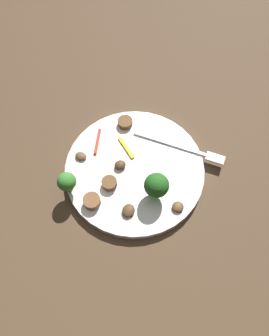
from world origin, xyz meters
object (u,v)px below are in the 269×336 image
broccoli_floret_1 (67,182)px  mushroom_0 (178,207)px  fork (185,149)px  sausage_slice_1 (92,201)px  plate (134,170)px  mushroom_1 (81,156)px  mushroom_2 (128,211)px  broccoli_floret_0 (157,185)px  mushroom_3 (120,165)px  pepper_strip_1 (97,141)px  sausage_slice_2 (109,183)px  pepper_strip_0 (126,148)px  sausage_slice_0 (125,122)px

broccoli_floret_1 → mushroom_0: (0.19, 0.05, -0.03)m
fork → sausage_slice_1: sausage_slice_1 is taller
plate → mushroom_0: (0.10, -0.04, 0.01)m
mushroom_1 → mushroom_2: size_ratio=0.88×
broccoli_floret_0 → fork: bearing=80.9°
broccoli_floret_0 → mushroom_2: broccoli_floret_0 is taller
mushroom_0 → mushroom_3: (-0.13, 0.03, 0.00)m
pepper_strip_1 → plate: bearing=-14.0°
sausage_slice_2 → pepper_strip_1: bearing=130.6°
mushroom_3 → pepper_strip_0: (-0.01, 0.04, -0.00)m
sausage_slice_2 → pepper_strip_1: size_ratio=0.49×
fork → sausage_slice_0: sausage_slice_0 is taller
sausage_slice_2 → pepper_strip_0: 0.08m
fork → plate: bearing=-137.3°
sausage_slice_0 → mushroom_2: 0.18m
plate → broccoli_floret_1: size_ratio=5.39×
sausage_slice_1 → pepper_strip_1: (-0.05, 0.11, -0.01)m
mushroom_1 → sausage_slice_2: bearing=-21.3°
fork → pepper_strip_0: size_ratio=3.42×
mushroom_1 → plate: bearing=11.4°
mushroom_1 → pepper_strip_1: bearing=72.8°
broccoli_floret_1 → mushroom_3: 0.10m
pepper_strip_0 → sausage_slice_1: bearing=-93.5°
mushroom_1 → mushroom_2: mushroom_2 is taller
mushroom_1 → mushroom_2: bearing=-25.8°
sausage_slice_2 → mushroom_0: (0.13, 0.01, -0.00)m
plate → fork: 0.11m
mushroom_1 → mushroom_3: 0.08m
broccoli_floret_0 → pepper_strip_0: size_ratio=1.12×
sausage_slice_2 → mushroom_0: bearing=4.1°
broccoli_floret_1 → pepper_strip_0: (0.06, 0.12, -0.03)m
fork → pepper_strip_1: 0.17m
sausage_slice_0 → pepper_strip_1: 0.07m
mushroom_2 → fork: bearing=73.5°
broccoli_floret_1 → sausage_slice_1: 0.05m
plate → sausage_slice_0: size_ratio=8.86×
fork → sausage_slice_1: (-0.11, -0.17, 0.01)m
broccoli_floret_1 → sausage_slice_1: size_ratio=1.60×
broccoli_floret_1 → pepper_strip_1: size_ratio=0.86×
broccoli_floret_1 → mushroom_3: size_ratio=2.27×
mushroom_3 → pepper_strip_0: mushroom_3 is taller
mushroom_1 → pepper_strip_0: bearing=37.3°
broccoli_floret_0 → mushroom_1: 0.16m
plate → pepper_strip_0: (-0.03, 0.03, 0.01)m
fork → sausage_slice_0: (-0.13, 0.01, 0.00)m
plate → mushroom_1: bearing=-168.6°
fork → mushroom_0: 0.12m
plate → broccoli_floret_1: broccoli_floret_1 is taller
broccoli_floret_1 → mushroom_3: broccoli_floret_1 is taller
sausage_slice_0 → mushroom_2: (0.08, -0.16, -0.00)m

